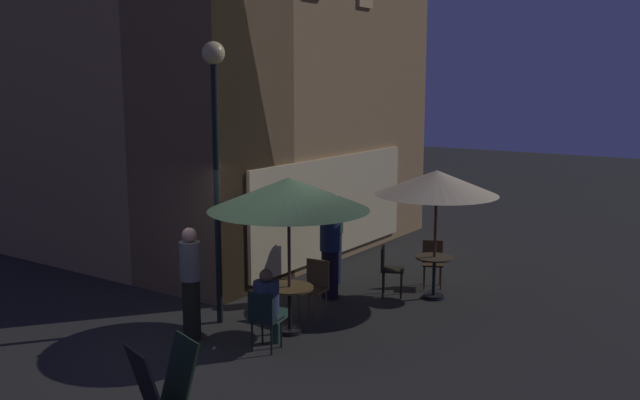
{
  "coord_description": "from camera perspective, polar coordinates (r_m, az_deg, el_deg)",
  "views": [
    {
      "loc": [
        -7.58,
        -6.77,
        3.9
      ],
      "look_at": [
        0.86,
        -0.99,
        2.13
      ],
      "focal_mm": 39.17,
      "sensor_mm": 36.0,
      "label": 1
    }
  ],
  "objects": [
    {
      "name": "patron_standing_3",
      "position": [
        13.47,
        1.22,
        -3.13
      ],
      "size": [
        0.32,
        0.32,
        1.74
      ],
      "rotation": [
        0.0,
        0.0,
        1.51
      ],
      "color": "#24334A",
      "rests_on": "ground"
    },
    {
      "name": "cafe_table_0",
      "position": [
        10.92,
        -2.51,
        -8.06
      ],
      "size": [
        0.75,
        0.75,
        0.74
      ],
      "color": "black",
      "rests_on": "ground"
    },
    {
      "name": "menu_sandwich_board",
      "position": [
        8.28,
        -12.68,
        -14.56
      ],
      "size": [
        0.81,
        0.73,
        0.99
      ],
      "rotation": [
        0.0,
        0.0,
        -0.31
      ],
      "color": "black",
      "rests_on": "ground"
    },
    {
      "name": "cafe_chair_0",
      "position": [
        10.21,
        -4.62,
        -9.37
      ],
      "size": [
        0.46,
        0.46,
        0.9
      ],
      "rotation": [
        0.0,
        0.0,
        0.19
      ],
      "color": "black",
      "rests_on": "ground"
    },
    {
      "name": "patron_seated_0",
      "position": [
        10.27,
        -4.28,
        -8.39
      ],
      "size": [
        0.55,
        0.44,
        1.22
      ],
      "rotation": [
        0.0,
        0.0,
        0.19
      ],
      "color": "#294938",
      "rests_on": "ground"
    },
    {
      "name": "street_lamp_near_corner",
      "position": [
        11.0,
        -8.56,
        6.21
      ],
      "size": [
        0.35,
        0.35,
        4.47
      ],
      "color": "black",
      "rests_on": "ground"
    },
    {
      "name": "patio_umbrella_0",
      "position": [
        10.53,
        -2.58,
        0.48
      ],
      "size": [
        2.47,
        2.47,
        2.45
      ],
      "color": "black",
      "rests_on": "ground"
    },
    {
      "name": "cafe_chair_3",
      "position": [
        13.49,
        9.18,
        -4.77
      ],
      "size": [
        0.52,
        0.52,
        0.88
      ],
      "rotation": [
        0.0,
        0.0,
        -2.66
      ],
      "color": "#4E361D",
      "rests_on": "ground"
    },
    {
      "name": "patron_standing_2",
      "position": [
        10.72,
        -10.51,
        -6.67
      ],
      "size": [
        0.32,
        0.32,
        1.73
      ],
      "rotation": [
        0.0,
        0.0,
        4.15
      ],
      "color": "black",
      "rests_on": "ground"
    },
    {
      "name": "cafe_table_1",
      "position": [
        12.76,
        9.3,
        -5.61
      ],
      "size": [
        0.67,
        0.67,
        0.77
      ],
      "color": "black",
      "rests_on": "ground"
    },
    {
      "name": "ground_plane",
      "position": [
        10.88,
        -7.0,
        -11.26
      ],
      "size": [
        60.0,
        60.0,
        0.0
      ],
      "primitive_type": "plane",
      "color": "#282824"
    },
    {
      "name": "patron_standing_1",
      "position": [
        12.53,
        0.81,
        -4.3
      ],
      "size": [
        0.36,
        0.36,
        1.69
      ],
      "rotation": [
        0.0,
        0.0,
        5.9
      ],
      "color": "black",
      "rests_on": "ground"
    },
    {
      "name": "cafe_chair_1",
      "position": [
        11.58,
        -0.4,
        -6.81
      ],
      "size": [
        0.45,
        0.45,
        0.97
      ],
      "rotation": [
        0.0,
        0.0,
        -3.05
      ],
      "color": "brown",
      "rests_on": "ground"
    },
    {
      "name": "patio_umbrella_1",
      "position": [
        12.43,
        9.5,
        1.37
      ],
      "size": [
        2.18,
        2.18,
        2.33
      ],
      "color": "black",
      "rests_on": "ground"
    },
    {
      "name": "cafe_building",
      "position": [
        15.36,
        -9.36,
        10.46
      ],
      "size": [
        7.91,
        8.18,
        8.23
      ],
      "color": "#A17C4D",
      "rests_on": "ground"
    },
    {
      "name": "cafe_chair_2",
      "position": [
        12.77,
        5.58,
        -5.37
      ],
      "size": [
        0.54,
        0.54,
        0.91
      ],
      "rotation": [
        0.0,
        0.0,
        -1.13
      ],
      "color": "black",
      "rests_on": "ground"
    }
  ]
}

